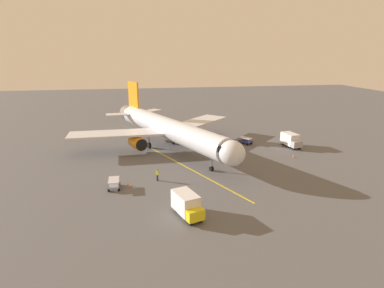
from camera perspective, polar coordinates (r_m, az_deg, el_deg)
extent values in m
plane|color=#565659|center=(60.69, -5.09, -1.23)|extent=(220.00, 220.00, 0.00)
cube|color=yellow|center=(55.76, -3.42, -2.74)|extent=(15.90, 36.89, 0.01)
cylinder|color=silver|center=(60.40, -4.16, 2.73)|extent=(16.83, 32.77, 3.80)
ellipsoid|color=silver|center=(45.87, 6.99, -1.58)|extent=(4.89, 5.10, 3.61)
cone|color=silver|center=(76.79, -10.93, 5.30)|extent=(4.32, 4.10, 3.42)
cube|color=black|center=(46.74, 5.91, -0.51)|extent=(3.60, 2.74, 0.90)
cube|color=silver|center=(67.97, 0.61, 3.73)|extent=(15.72, 15.75, 0.36)
cylinder|color=orange|center=(64.63, -0.06, 1.73)|extent=(3.45, 4.03, 2.30)
cylinder|color=black|center=(63.21, 0.81, 1.41)|extent=(2.01, 1.01, 2.10)
cube|color=silver|center=(60.41, -12.97, 1.79)|extent=(17.15, 5.52, 0.36)
cylinder|color=orange|center=(59.30, -9.49, 0.22)|extent=(3.45, 4.03, 2.30)
cylinder|color=black|center=(57.76, -8.78, -0.17)|extent=(2.01, 1.01, 2.10)
cube|color=orange|center=(73.46, -10.18, 7.88)|extent=(2.21, 4.56, 7.20)
cube|color=silver|center=(74.98, -7.71, 5.66)|extent=(6.40, 6.01, 0.24)
cube|color=silver|center=(72.51, -12.29, 5.10)|extent=(6.59, 2.96, 0.24)
cylinder|color=slate|center=(50.09, 3.45, -2.83)|extent=(0.24, 0.24, 2.77)
cylinder|color=black|center=(50.55, 3.42, -4.31)|extent=(0.69, 0.82, 0.70)
cylinder|color=slate|center=(64.68, -3.41, 1.65)|extent=(0.24, 0.24, 2.77)
cylinder|color=black|center=(65.04, -3.39, 0.47)|extent=(0.85, 1.19, 1.10)
cylinder|color=slate|center=(62.36, -7.55, 1.00)|extent=(0.24, 0.24, 2.77)
cylinder|color=black|center=(62.72, -7.51, -0.22)|extent=(0.85, 1.19, 1.10)
cylinder|color=#23232D|center=(46.96, -6.06, -5.87)|extent=(0.26, 0.26, 0.88)
cube|color=#D8EA19|center=(46.70, -6.09, -5.02)|extent=(0.42, 0.45, 0.60)
cube|color=silver|center=(46.70, -6.09, -5.02)|extent=(0.44, 0.47, 0.10)
sphere|color=brown|center=(46.55, -6.10, -4.54)|extent=(0.22, 0.22, 0.22)
cube|color=#9E9EA3|center=(64.43, 17.68, 0.02)|extent=(2.13, 1.96, 1.20)
cube|color=black|center=(63.84, 18.05, 0.03)|extent=(1.71, 0.41, 0.70)
cube|color=silver|center=(65.82, 16.73, 0.88)|extent=(2.51, 3.85, 2.20)
cylinder|color=black|center=(64.77, 18.23, -0.50)|extent=(0.37, 0.87, 0.84)
cylinder|color=black|center=(64.02, 17.29, -0.60)|extent=(0.37, 0.87, 0.84)
cylinder|color=black|center=(67.25, 16.63, 0.22)|extent=(0.37, 0.87, 0.84)
cylinder|color=black|center=(66.53, 15.71, 0.13)|extent=(0.37, 0.87, 0.84)
cube|color=yellow|center=(35.69, 0.31, -12.07)|extent=(2.33, 2.20, 1.20)
cube|color=black|center=(35.06, 0.86, -12.25)|extent=(1.67, 0.67, 0.70)
cube|color=silver|center=(37.01, -1.13, -10.13)|extent=(3.00, 4.04, 2.20)
cylinder|color=black|center=(36.06, 1.43, -12.85)|extent=(0.49, 0.88, 0.84)
cylinder|color=black|center=(35.52, -0.45, -13.32)|extent=(0.49, 0.88, 0.84)
cylinder|color=black|center=(38.56, -0.92, -10.83)|extent=(0.49, 0.88, 0.84)
cylinder|color=black|center=(38.06, -2.70, -11.23)|extent=(0.49, 0.88, 0.84)
cube|color=#2D3899|center=(65.92, 9.33, 0.50)|extent=(2.64, 2.93, 0.24)
cube|color=silver|center=(65.74, 9.36, 1.07)|extent=(2.64, 2.93, 0.08)
cylinder|color=slate|center=(65.65, 10.51, 0.74)|extent=(0.06, 0.06, 0.55)
cylinder|color=slate|center=(64.66, 9.89, 0.54)|extent=(0.06, 0.06, 0.55)
cylinder|color=slate|center=(66.97, 8.82, 1.12)|extent=(0.06, 0.06, 0.55)
cylinder|color=slate|center=(66.00, 8.19, 0.93)|extent=(0.06, 0.06, 0.55)
cylinder|color=black|center=(66.00, 10.32, 0.17)|extent=(0.46, 0.50, 0.44)
cylinder|color=black|center=(64.97, 9.66, -0.05)|extent=(0.46, 0.50, 0.44)
cylinder|color=black|center=(67.05, 8.99, 0.48)|extent=(0.46, 0.50, 0.44)
cylinder|color=black|center=(66.03, 8.32, 0.27)|extent=(0.46, 0.50, 0.44)
cube|color=#9E9EA3|center=(45.32, -13.48, -6.89)|extent=(1.42, 2.61, 0.24)
cube|color=silver|center=(45.07, -13.53, -6.10)|extent=(1.42, 2.61, 0.08)
cylinder|color=slate|center=(44.03, -12.77, -6.97)|extent=(0.06, 0.06, 0.55)
cylinder|color=slate|center=(44.11, -14.39, -7.04)|extent=(0.06, 0.06, 0.55)
cylinder|color=slate|center=(46.25, -12.67, -5.83)|extent=(0.06, 0.06, 0.55)
cylinder|color=slate|center=(46.33, -14.21, -5.90)|extent=(0.06, 0.06, 0.55)
cylinder|color=black|center=(44.54, -12.66, -7.72)|extent=(0.25, 0.44, 0.44)
cylinder|color=black|center=(44.63, -14.34, -7.79)|extent=(0.25, 0.44, 0.44)
cylinder|color=black|center=(46.29, -12.59, -6.80)|extent=(0.25, 0.44, 0.44)
cylinder|color=black|center=(46.38, -14.20, -6.86)|extent=(0.25, 0.44, 0.44)
cone|color=#F2590F|center=(45.70, -11.15, -6.94)|extent=(0.32, 0.32, 0.55)
cone|color=#F2590F|center=(59.51, 17.34, -1.98)|extent=(0.32, 0.32, 0.55)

